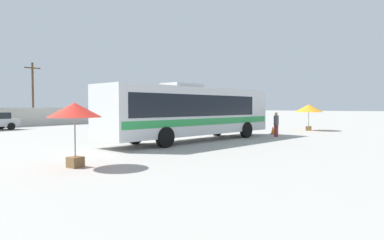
# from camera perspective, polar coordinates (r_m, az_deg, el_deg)

# --- Properties ---
(ground_plane) EXTENTS (300.00, 300.00, 0.00)m
(ground_plane) POSITION_cam_1_polar(r_m,az_deg,el_deg) (27.47, -16.96, -2.09)
(ground_plane) COLOR #A3A099
(perimeter_wall) EXTENTS (80.00, 0.30, 1.93)m
(perimeter_wall) POSITION_cam_1_polar(r_m,az_deg,el_deg) (38.21, -28.75, 0.39)
(perimeter_wall) COLOR beige
(perimeter_wall) RESTS_ON ground_plane
(coach_bus_silver_green) EXTENTS (12.58, 4.19, 3.37)m
(coach_bus_silver_green) POSITION_cam_1_polar(r_m,az_deg,el_deg) (19.93, -0.09, 1.59)
(coach_bus_silver_green) COLOR silver
(coach_bus_silver_green) RESTS_ON ground_plane
(attendant_by_bus_door) EXTENTS (0.38, 0.38, 1.66)m
(attendant_by_bus_door) POSITION_cam_1_polar(r_m,az_deg,el_deg) (23.48, 14.07, -0.49)
(attendant_by_bus_door) COLOR #99383D
(attendant_by_bus_door) RESTS_ON ground_plane
(vendor_umbrella_near_gate_orange) EXTENTS (2.35, 2.35, 2.23)m
(vendor_umbrella_near_gate_orange) POSITION_cam_1_polar(r_m,az_deg,el_deg) (30.39, 19.18, 1.83)
(vendor_umbrella_near_gate_orange) COLOR gray
(vendor_umbrella_near_gate_orange) RESTS_ON ground_plane
(vendor_umbrella_secondary_red) EXTENTS (1.80, 1.80, 2.19)m
(vendor_umbrella_secondary_red) POSITION_cam_1_polar(r_m,az_deg,el_deg) (11.94, -19.26, 1.26)
(vendor_umbrella_secondary_red) COLOR gray
(vendor_umbrella_secondary_red) RESTS_ON ground_plane
(utility_pole_near) EXTENTS (1.80, 0.36, 7.07)m
(utility_pole_near) POSITION_cam_1_polar(r_m,az_deg,el_deg) (42.87, -25.36, 4.30)
(utility_pole_near) COLOR #4C3823
(utility_pole_near) RESTS_ON ground_plane
(traffic_cone_on_apron) EXTENTS (0.36, 0.36, 0.64)m
(traffic_cone_on_apron) POSITION_cam_1_polar(r_m,az_deg,el_deg) (25.63, 13.55, -1.67)
(traffic_cone_on_apron) COLOR black
(traffic_cone_on_apron) RESTS_ON ground_plane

